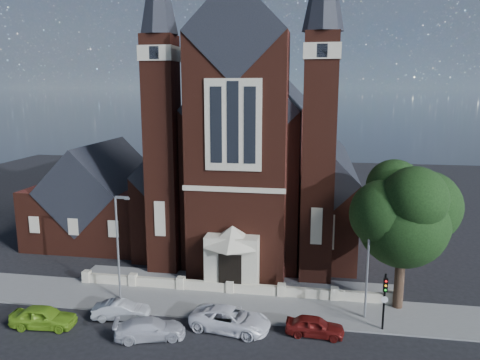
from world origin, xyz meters
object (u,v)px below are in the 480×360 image
object	(u,v)px
traffic_signal	(385,295)
car_lime_van	(44,317)
street_lamp_left	(119,242)
car_dark_red	(315,326)
street_tree	(406,217)
church	(258,159)
car_silver_a	(121,310)
car_silver_b	(150,329)
parish_hall	(102,201)
car_white_suv	(230,319)
street_lamp_right	(369,256)

from	to	relation	value
traffic_signal	car_lime_van	distance (m)	22.66
street_lamp_left	car_dark_red	size ratio (longest dim) A/B	2.14
street_tree	traffic_signal	size ratio (longest dim) A/B	2.67
church	car_silver_a	xyz separation A→B (m)	(-6.71, -21.73, -7.55)
street_lamp_left	car_silver_b	size ratio (longest dim) A/B	1.80
parish_hall	car_lime_van	world-z (taller)	parish_hall
street_tree	traffic_signal	xyz separation A→B (m)	(-1.60, -3.28, -4.38)
parish_hall	street_tree	size ratio (longest dim) A/B	1.14
parish_hall	car_silver_b	xyz separation A→B (m)	(12.17, -18.91, -3.36)
parish_hall	car_silver_a	xyz separation A→B (m)	(9.29, -16.79, -3.37)
church	street_tree	bearing A→B (deg)	-53.83
car_silver_b	car_white_suv	world-z (taller)	car_white_suv
car_white_suv	car_silver_a	bearing A→B (deg)	97.68
street_lamp_left	car_lime_van	bearing A→B (deg)	-126.06
church	car_silver_b	size ratio (longest dim) A/B	7.76
street_lamp_right	car_silver_b	xyz separation A→B (m)	(-13.92, -4.91, -3.95)
traffic_signal	car_dark_red	distance (m)	4.99
parish_hall	car_lime_van	distance (m)	19.58
traffic_signal	car_lime_van	size ratio (longest dim) A/B	0.92
street_lamp_right	car_white_suv	size ratio (longest dim) A/B	1.51
traffic_signal	parish_hall	bearing A→B (deg)	150.02
parish_hall	car_dark_red	bearing A→B (deg)	-36.70
traffic_signal	church	bearing A→B (deg)	118.20
car_silver_a	car_white_suv	size ratio (longest dim) A/B	0.72
church	car_dark_red	world-z (taller)	church
car_lime_van	car_white_suv	world-z (taller)	car_white_suv
street_lamp_right	car_dark_red	world-z (taller)	street_lamp_right
street_lamp_right	car_white_suv	bearing A→B (deg)	-161.48
parish_hall	car_white_suv	world-z (taller)	parish_hall
street_tree	church	bearing A→B (deg)	126.17
car_lime_van	car_silver_b	size ratio (longest dim) A/B	0.96
car_silver_b	car_dark_red	distance (m)	10.62
traffic_signal	car_white_suv	world-z (taller)	traffic_signal
parish_hall	car_silver_a	distance (m)	19.49
car_lime_van	car_white_suv	xyz separation A→B (m)	(12.42, 1.71, 0.01)
traffic_signal	car_lime_van	bearing A→B (deg)	-171.94
car_dark_red	car_lime_van	bearing A→B (deg)	99.20
car_silver_a	car_dark_red	world-z (taller)	car_dark_red
car_white_suv	car_dark_red	distance (m)	5.52
parish_hall	street_lamp_left	xyz separation A→B (m)	(8.09, -14.00, 0.59)
street_tree	street_lamp_right	world-z (taller)	street_tree
parish_hall	traffic_signal	bearing A→B (deg)	-29.98
street_lamp_left	street_lamp_right	xyz separation A→B (m)	(18.00, 0.00, 0.00)
street_lamp_right	traffic_signal	bearing A→B (deg)	-59.99
church	car_silver_a	bearing A→B (deg)	-107.15
car_silver_a	car_silver_b	world-z (taller)	car_silver_b
street_lamp_right	street_lamp_left	bearing A→B (deg)	180.00
car_white_suv	street_lamp_right	bearing A→B (deg)	-62.06
street_tree	car_dark_red	size ratio (longest dim) A/B	2.83
car_lime_van	parish_hall	bearing A→B (deg)	9.64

